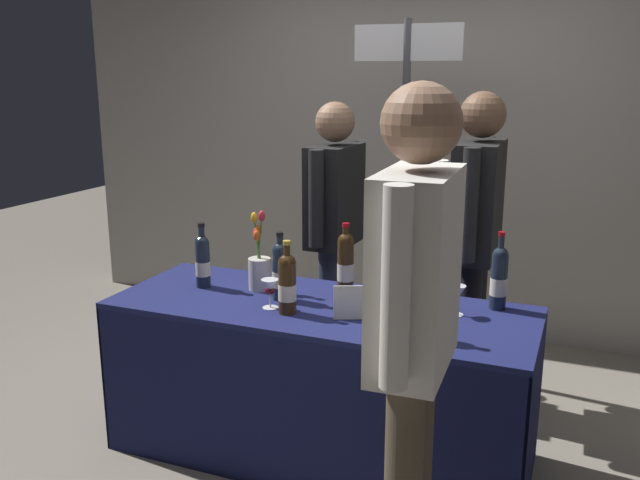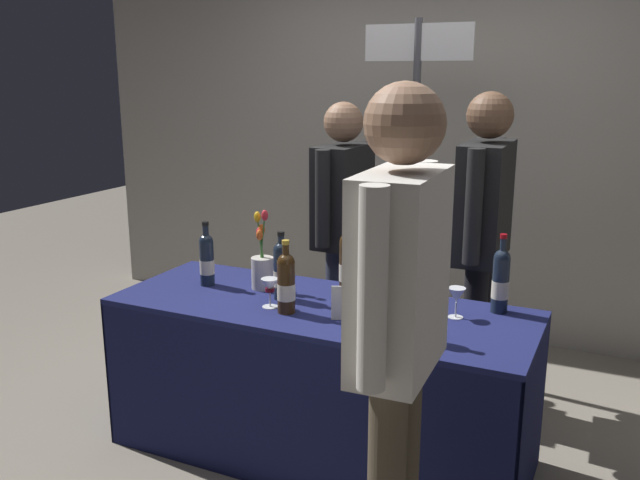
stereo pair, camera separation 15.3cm
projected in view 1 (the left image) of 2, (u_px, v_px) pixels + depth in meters
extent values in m
plane|color=gray|center=(320.00, 452.00, 3.21)|extent=(12.00, 12.00, 0.00)
cube|color=#9E998E|center=(425.00, 99.00, 4.48)|extent=(5.26, 0.12, 3.14)
cube|color=#191E51|center=(320.00, 308.00, 3.03)|extent=(1.90, 0.71, 0.02)
cube|color=#141942|center=(288.00, 418.00, 2.81)|extent=(1.90, 0.01, 0.71)
cube|color=#141942|center=(346.00, 354.00, 3.44)|extent=(1.90, 0.01, 0.71)
cube|color=#141942|center=(149.00, 352.00, 3.47)|extent=(0.01, 0.71, 0.71)
cube|color=#141942|center=(533.00, 422.00, 2.78)|extent=(0.01, 0.71, 0.71)
cylinder|color=#192333|center=(280.00, 275.00, 3.08)|extent=(0.07, 0.07, 0.23)
sphere|color=#192333|center=(280.00, 251.00, 3.05)|extent=(0.07, 0.07, 0.07)
cylinder|color=#192333|center=(280.00, 243.00, 3.04)|extent=(0.03, 0.03, 0.07)
cylinder|color=black|center=(280.00, 234.00, 3.03)|extent=(0.03, 0.03, 0.02)
cylinder|color=beige|center=(280.00, 279.00, 3.08)|extent=(0.07, 0.07, 0.07)
cylinder|color=#38230F|center=(287.00, 288.00, 2.90)|extent=(0.08, 0.08, 0.22)
sphere|color=#38230F|center=(287.00, 263.00, 2.88)|extent=(0.08, 0.08, 0.08)
cylinder|color=#38230F|center=(287.00, 254.00, 2.87)|extent=(0.03, 0.03, 0.08)
cylinder|color=#B7932D|center=(287.00, 243.00, 2.86)|extent=(0.03, 0.03, 0.02)
cylinder|color=beige|center=(287.00, 292.00, 2.91)|extent=(0.08, 0.08, 0.07)
cylinder|color=#192333|center=(499.00, 282.00, 2.95)|extent=(0.07, 0.07, 0.24)
sphere|color=#192333|center=(500.00, 255.00, 2.93)|extent=(0.07, 0.07, 0.07)
cylinder|color=#192333|center=(501.00, 246.00, 2.91)|extent=(0.03, 0.03, 0.09)
cylinder|color=maroon|center=(502.00, 234.00, 2.90)|extent=(0.03, 0.03, 0.02)
cylinder|color=beige|center=(498.00, 286.00, 2.96)|extent=(0.07, 0.07, 0.08)
cylinder|color=#192333|center=(203.00, 265.00, 3.26)|extent=(0.07, 0.07, 0.22)
sphere|color=#192333|center=(202.00, 243.00, 3.23)|extent=(0.07, 0.07, 0.07)
cylinder|color=#192333|center=(202.00, 235.00, 3.22)|extent=(0.03, 0.03, 0.08)
cylinder|color=black|center=(201.00, 225.00, 3.21)|extent=(0.03, 0.03, 0.02)
cylinder|color=beige|center=(203.00, 268.00, 3.26)|extent=(0.07, 0.07, 0.07)
cylinder|color=black|center=(390.00, 302.00, 2.76)|extent=(0.07, 0.07, 0.20)
sphere|color=black|center=(391.00, 279.00, 2.73)|extent=(0.07, 0.07, 0.07)
cylinder|color=black|center=(391.00, 271.00, 2.73)|extent=(0.03, 0.03, 0.07)
cylinder|color=maroon|center=(391.00, 261.00, 2.72)|extent=(0.03, 0.03, 0.02)
cylinder|color=beige|center=(390.00, 306.00, 2.76)|extent=(0.07, 0.07, 0.06)
cylinder|color=#192333|center=(410.00, 305.00, 2.65)|extent=(0.07, 0.07, 0.26)
sphere|color=#192333|center=(411.00, 273.00, 2.62)|extent=(0.07, 0.07, 0.07)
cylinder|color=#192333|center=(412.00, 263.00, 2.61)|extent=(0.03, 0.03, 0.08)
cylinder|color=maroon|center=(412.00, 250.00, 2.60)|extent=(0.03, 0.03, 0.02)
cylinder|color=beige|center=(410.00, 310.00, 2.66)|extent=(0.07, 0.07, 0.08)
cylinder|color=#38230F|center=(345.00, 268.00, 3.15)|extent=(0.08, 0.08, 0.26)
sphere|color=#38230F|center=(346.00, 241.00, 3.12)|extent=(0.07, 0.07, 0.07)
cylinder|color=#38230F|center=(346.00, 234.00, 3.11)|extent=(0.03, 0.03, 0.07)
cylinder|color=maroon|center=(346.00, 225.00, 3.10)|extent=(0.03, 0.03, 0.02)
cylinder|color=beige|center=(345.00, 272.00, 3.16)|extent=(0.08, 0.08, 0.08)
cylinder|color=silver|center=(270.00, 308.00, 2.99)|extent=(0.07, 0.07, 0.00)
cylinder|color=silver|center=(270.00, 300.00, 2.98)|extent=(0.01, 0.01, 0.06)
cone|color=silver|center=(270.00, 287.00, 2.97)|extent=(0.08, 0.08, 0.06)
cylinder|color=#590C19|center=(270.00, 290.00, 2.97)|extent=(0.04, 0.04, 0.02)
cylinder|color=silver|center=(456.00, 315.00, 2.91)|extent=(0.06, 0.06, 0.00)
cylinder|color=silver|center=(456.00, 307.00, 2.90)|extent=(0.01, 0.01, 0.06)
cone|color=silver|center=(457.00, 293.00, 2.88)|extent=(0.08, 0.08, 0.06)
cylinder|color=silver|center=(375.00, 298.00, 3.11)|extent=(0.07, 0.07, 0.00)
cylinder|color=silver|center=(375.00, 291.00, 3.10)|extent=(0.01, 0.01, 0.07)
cone|color=silver|center=(375.00, 278.00, 3.09)|extent=(0.06, 0.06, 0.07)
cylinder|color=silver|center=(260.00, 274.00, 3.23)|extent=(0.11, 0.11, 0.15)
cylinder|color=#38722D|center=(260.00, 255.00, 3.21)|extent=(0.02, 0.03, 0.19)
ellipsoid|color=#E05B1E|center=(257.00, 236.00, 3.18)|extent=(0.03, 0.03, 0.05)
cylinder|color=#38722D|center=(259.00, 252.00, 3.22)|extent=(0.01, 0.01, 0.21)
ellipsoid|color=#E05B1E|center=(259.00, 230.00, 3.19)|extent=(0.03, 0.03, 0.05)
cylinder|color=#38722D|center=(259.00, 254.00, 3.21)|extent=(0.03, 0.02, 0.20)
ellipsoid|color=red|center=(256.00, 233.00, 3.19)|extent=(0.03, 0.03, 0.05)
cylinder|color=#38722D|center=(258.00, 246.00, 3.21)|extent=(0.04, 0.01, 0.27)
ellipsoid|color=gold|center=(254.00, 218.00, 3.18)|extent=(0.03, 0.03, 0.05)
cylinder|color=#38722D|center=(259.00, 245.00, 3.20)|extent=(0.04, 0.01, 0.28)
ellipsoid|color=red|center=(262.00, 216.00, 3.16)|extent=(0.03, 0.03, 0.05)
cube|color=silver|center=(352.00, 303.00, 2.84)|extent=(0.15, 0.08, 0.15)
cylinder|color=#2D3347|center=(339.00, 306.00, 4.02)|extent=(0.12, 0.12, 0.79)
cylinder|color=#2D3347|center=(329.00, 314.00, 3.88)|extent=(0.12, 0.12, 0.79)
cube|color=black|center=(335.00, 196.00, 3.78)|extent=(0.23, 0.41, 0.56)
sphere|color=#8C664C|center=(335.00, 122.00, 3.68)|extent=(0.22, 0.22, 0.22)
cylinder|color=black|center=(351.00, 185.00, 3.99)|extent=(0.08, 0.08, 0.52)
cylinder|color=black|center=(316.00, 199.00, 3.56)|extent=(0.08, 0.08, 0.52)
cylinder|color=black|center=(473.00, 325.00, 3.67)|extent=(0.12, 0.12, 0.83)
cylinder|color=black|center=(468.00, 338.00, 3.50)|extent=(0.12, 0.12, 0.83)
cube|color=black|center=(478.00, 200.00, 3.41)|extent=(0.22, 0.48, 0.59)
sphere|color=brown|center=(483.00, 115.00, 3.31)|extent=(0.23, 0.23, 0.23)
cylinder|color=black|center=(486.00, 187.00, 3.66)|extent=(0.08, 0.08, 0.54)
cylinder|color=black|center=(469.00, 206.00, 3.15)|extent=(0.08, 0.08, 0.54)
cylinder|color=#4C4233|center=(414.00, 474.00, 2.29)|extent=(0.12, 0.12, 0.86)
cube|color=beige|center=(416.00, 272.00, 2.03)|extent=(0.23, 0.43, 0.61)
sphere|color=#8C664C|center=(421.00, 123.00, 1.92)|extent=(0.24, 0.24, 0.24)
cylinder|color=beige|center=(396.00, 289.00, 1.79)|extent=(0.08, 0.08, 0.56)
cylinder|color=beige|center=(433.00, 244.00, 2.26)|extent=(0.08, 0.08, 0.56)
cylinder|color=#47474C|center=(403.00, 200.00, 3.97)|extent=(0.04, 0.04, 2.03)
cube|color=silver|center=(408.00, 42.00, 3.75)|extent=(0.62, 0.02, 0.20)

